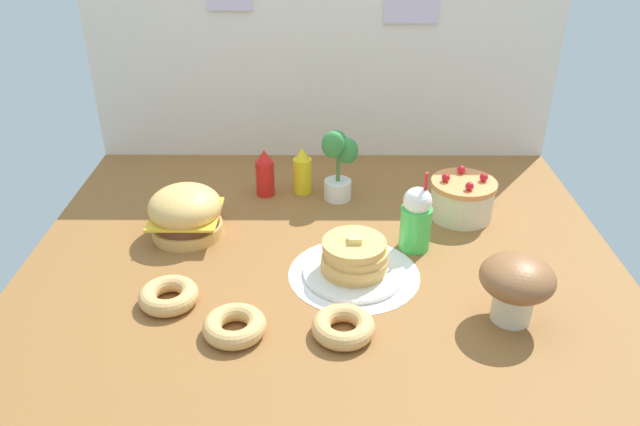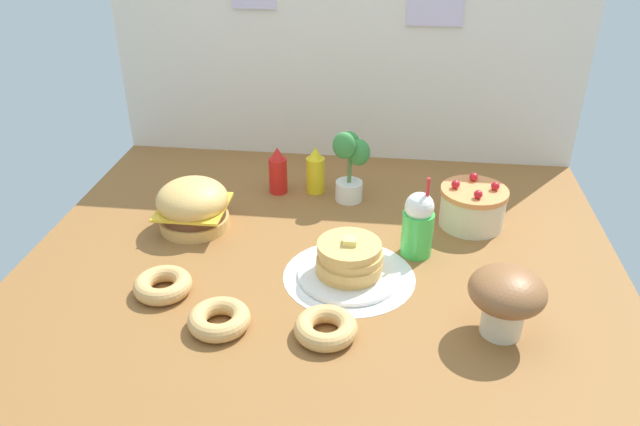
{
  "view_description": "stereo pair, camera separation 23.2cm",
  "coord_description": "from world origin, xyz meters",
  "px_view_note": "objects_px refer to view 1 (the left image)",
  "views": [
    {
      "loc": [
        -0.0,
        -1.94,
        1.29
      ],
      "look_at": [
        -0.01,
        0.08,
        0.16
      ],
      "focal_mm": 34.71,
      "sensor_mm": 36.0,
      "label": 1
    },
    {
      "loc": [
        0.23,
        -1.93,
        1.29
      ],
      "look_at": [
        -0.01,
        0.08,
        0.16
      ],
      "focal_mm": 34.71,
      "sensor_mm": 36.0,
      "label": 2
    }
  ],
  "objects_px": {
    "mushroom_stool": "(517,283)",
    "potted_plant": "(339,162)",
    "ketchup_bottle": "(266,174)",
    "cream_soda_cup": "(417,219)",
    "pancake_stack": "(355,260)",
    "donut_vanilla": "(344,326)",
    "mustard_bottle": "(303,172)",
    "donut_pink_glaze": "(170,295)",
    "donut_chocolate": "(235,326)",
    "layer_cake": "(463,198)",
    "burger": "(186,213)"
  },
  "relations": [
    {
      "from": "donut_chocolate",
      "to": "potted_plant",
      "type": "height_order",
      "value": "potted_plant"
    },
    {
      "from": "ketchup_bottle",
      "to": "cream_soda_cup",
      "type": "distance_m",
      "value": 0.75
    },
    {
      "from": "donut_pink_glaze",
      "to": "donut_chocolate",
      "type": "xyz_separation_m",
      "value": [
        0.24,
        -0.16,
        0.0
      ]
    },
    {
      "from": "layer_cake",
      "to": "donut_chocolate",
      "type": "distance_m",
      "value": 1.15
    },
    {
      "from": "mushroom_stool",
      "to": "layer_cake",
      "type": "bearing_deg",
      "value": 92.74
    },
    {
      "from": "pancake_stack",
      "to": "cream_soda_cup",
      "type": "relative_size",
      "value": 1.13
    },
    {
      "from": "donut_vanilla",
      "to": "donut_pink_glaze",
      "type": "bearing_deg",
      "value": 164.9
    },
    {
      "from": "donut_pink_glaze",
      "to": "potted_plant",
      "type": "bearing_deg",
      "value": 52.47
    },
    {
      "from": "potted_plant",
      "to": "mushroom_stool",
      "type": "height_order",
      "value": "potted_plant"
    },
    {
      "from": "mustard_bottle",
      "to": "donut_vanilla",
      "type": "bearing_deg",
      "value": -80.92
    },
    {
      "from": "cream_soda_cup",
      "to": "mushroom_stool",
      "type": "height_order",
      "value": "cream_soda_cup"
    },
    {
      "from": "donut_vanilla",
      "to": "mustard_bottle",
      "type": "bearing_deg",
      "value": 99.08
    },
    {
      "from": "burger",
      "to": "mustard_bottle",
      "type": "distance_m",
      "value": 0.58
    },
    {
      "from": "donut_vanilla",
      "to": "mushroom_stool",
      "type": "xyz_separation_m",
      "value": [
        0.55,
        0.08,
        0.11
      ]
    },
    {
      "from": "pancake_stack",
      "to": "potted_plant",
      "type": "xyz_separation_m",
      "value": [
        -0.05,
        0.59,
        0.11
      ]
    },
    {
      "from": "ketchup_bottle",
      "to": "mushroom_stool",
      "type": "distance_m",
      "value": 1.23
    },
    {
      "from": "mustard_bottle",
      "to": "donut_chocolate",
      "type": "distance_m",
      "value": 1.0
    },
    {
      "from": "mustard_bottle",
      "to": "layer_cake",
      "type": "bearing_deg",
      "value": -17.95
    },
    {
      "from": "donut_pink_glaze",
      "to": "donut_chocolate",
      "type": "distance_m",
      "value": 0.29
    },
    {
      "from": "mushroom_stool",
      "to": "potted_plant",
      "type": "bearing_deg",
      "value": 123.19
    },
    {
      "from": "mustard_bottle",
      "to": "cream_soda_cup",
      "type": "distance_m",
      "value": 0.64
    },
    {
      "from": "mustard_bottle",
      "to": "donut_pink_glaze",
      "type": "bearing_deg",
      "value": -117.49
    },
    {
      "from": "burger",
      "to": "potted_plant",
      "type": "distance_m",
      "value": 0.69
    },
    {
      "from": "ketchup_bottle",
      "to": "mushroom_stool",
      "type": "height_order",
      "value": "mushroom_stool"
    },
    {
      "from": "burger",
      "to": "ketchup_bottle",
      "type": "relative_size",
      "value": 1.33
    },
    {
      "from": "potted_plant",
      "to": "donut_vanilla",
      "type": "bearing_deg",
      "value": -90.08
    },
    {
      "from": "layer_cake",
      "to": "potted_plant",
      "type": "distance_m",
      "value": 0.55
    },
    {
      "from": "donut_chocolate",
      "to": "mushroom_stool",
      "type": "relative_size",
      "value": 0.85
    },
    {
      "from": "potted_plant",
      "to": "mushroom_stool",
      "type": "bearing_deg",
      "value": -56.81
    },
    {
      "from": "layer_cake",
      "to": "potted_plant",
      "type": "relative_size",
      "value": 0.82
    },
    {
      "from": "pancake_stack",
      "to": "mushroom_stool",
      "type": "relative_size",
      "value": 1.55
    },
    {
      "from": "burger",
      "to": "mustard_bottle",
      "type": "bearing_deg",
      "value": 39.52
    },
    {
      "from": "mustard_bottle",
      "to": "mushroom_stool",
      "type": "relative_size",
      "value": 0.91
    },
    {
      "from": "donut_pink_glaze",
      "to": "potted_plant",
      "type": "xyz_separation_m",
      "value": [
        0.59,
        0.76,
        0.14
      ]
    },
    {
      "from": "mustard_bottle",
      "to": "mushroom_stool",
      "type": "distance_m",
      "value": 1.14
    },
    {
      "from": "layer_cake",
      "to": "ketchup_bottle",
      "type": "distance_m",
      "value": 0.86
    },
    {
      "from": "donut_pink_glaze",
      "to": "mushroom_stool",
      "type": "distance_m",
      "value": 1.14
    },
    {
      "from": "cream_soda_cup",
      "to": "donut_vanilla",
      "type": "bearing_deg",
      "value": -119.32
    },
    {
      "from": "mustard_bottle",
      "to": "potted_plant",
      "type": "distance_m",
      "value": 0.19
    },
    {
      "from": "pancake_stack",
      "to": "mustard_bottle",
      "type": "bearing_deg",
      "value": 107.44
    },
    {
      "from": "cream_soda_cup",
      "to": "donut_pink_glaze",
      "type": "relative_size",
      "value": 1.61
    },
    {
      "from": "donut_pink_glaze",
      "to": "donut_vanilla",
      "type": "relative_size",
      "value": 1.0
    },
    {
      "from": "pancake_stack",
      "to": "layer_cake",
      "type": "relative_size",
      "value": 1.36
    },
    {
      "from": "potted_plant",
      "to": "mushroom_stool",
      "type": "distance_m",
      "value": 1.0
    },
    {
      "from": "burger",
      "to": "donut_chocolate",
      "type": "xyz_separation_m",
      "value": [
        0.27,
        -0.61,
        -0.07
      ]
    },
    {
      "from": "burger",
      "to": "donut_vanilla",
      "type": "height_order",
      "value": "burger"
    },
    {
      "from": "ketchup_bottle",
      "to": "donut_chocolate",
      "type": "distance_m",
      "value": 0.96
    },
    {
      "from": "donut_vanilla",
      "to": "pancake_stack",
      "type": "bearing_deg",
      "value": 81.61
    },
    {
      "from": "donut_vanilla",
      "to": "mushroom_stool",
      "type": "bearing_deg",
      "value": 8.59
    },
    {
      "from": "donut_chocolate",
      "to": "mushroom_stool",
      "type": "distance_m",
      "value": 0.9
    }
  ]
}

